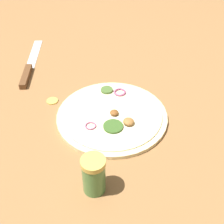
# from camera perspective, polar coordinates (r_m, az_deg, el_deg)

# --- Properties ---
(ground_plane) EXTENTS (3.00, 3.00, 0.00)m
(ground_plane) POSITION_cam_1_polar(r_m,az_deg,el_deg) (0.85, -0.00, -1.05)
(ground_plane) COLOR olive
(pizza) EXTENTS (0.30, 0.30, 0.03)m
(pizza) POSITION_cam_1_polar(r_m,az_deg,el_deg) (0.84, 0.02, -0.67)
(pizza) COLOR beige
(pizza) RESTS_ON ground_plane
(knife) EXTENTS (0.14, 0.29, 0.02)m
(knife) POSITION_cam_1_polar(r_m,az_deg,el_deg) (1.05, -15.07, 7.38)
(knife) COLOR silver
(knife) RESTS_ON ground_plane
(spice_jar) EXTENTS (0.05, 0.05, 0.09)m
(spice_jar) POSITION_cam_1_polar(r_m,az_deg,el_deg) (0.66, -3.35, -11.40)
(spice_jar) COLOR #4C7F42
(spice_jar) RESTS_ON ground_plane
(loose_cap) EXTENTS (0.03, 0.03, 0.01)m
(loose_cap) POSITION_cam_1_polar(r_m,az_deg,el_deg) (0.91, -10.86, 2.13)
(loose_cap) COLOR gold
(loose_cap) RESTS_ON ground_plane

